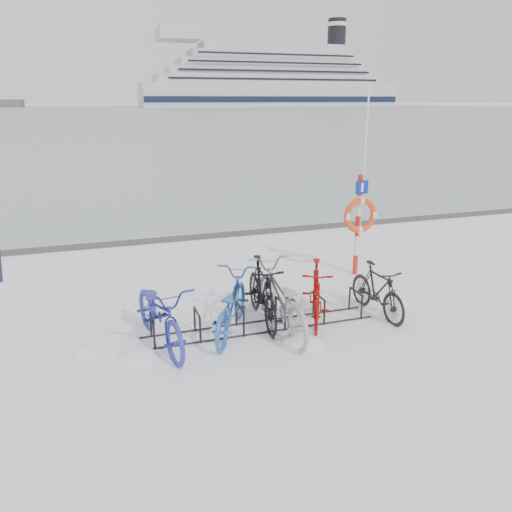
# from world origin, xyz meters

# --- Properties ---
(ground) EXTENTS (900.00, 900.00, 0.00)m
(ground) POSITION_xyz_m (0.00, 0.00, 0.00)
(ground) COLOR white
(ground) RESTS_ON ground
(ice_sheet) EXTENTS (400.00, 298.00, 0.02)m
(ice_sheet) POSITION_xyz_m (0.00, 155.00, 0.01)
(ice_sheet) COLOR #AAB9C0
(ice_sheet) RESTS_ON ground
(quay_edge) EXTENTS (400.00, 0.25, 0.10)m
(quay_edge) POSITION_xyz_m (0.00, 5.90, 0.05)
(quay_edge) COLOR #3F3F42
(quay_edge) RESTS_ON ground
(bike_rack) EXTENTS (4.00, 0.48, 0.46)m
(bike_rack) POSITION_xyz_m (0.00, 0.00, 0.18)
(bike_rack) COLOR black
(bike_rack) RESTS_ON ground
(lifebuoy_station) EXTENTS (0.77, 0.22, 4.00)m
(lifebuoy_station) POSITION_xyz_m (2.87, 1.88, 1.34)
(lifebuoy_station) COLOR red
(lifebuoy_station) RESTS_ON ground
(cruise_ferry) EXTENTS (125.12, 23.63, 41.11)m
(cruise_ferry) POSITION_xyz_m (83.54, 232.98, 11.20)
(cruise_ferry) COLOR silver
(cruise_ferry) RESTS_ON ground
(bike_0) EXTENTS (1.11, 2.20, 1.10)m
(bike_0) POSITION_xyz_m (-1.67, -0.05, 0.55)
(bike_0) COLOR #2A309E
(bike_0) RESTS_ON ground
(bike_1) EXTENTS (1.53, 2.06, 1.03)m
(bike_1) POSITION_xyz_m (-0.51, 0.03, 0.52)
(bike_1) COLOR #2A5EAF
(bike_1) RESTS_ON ground
(bike_2) EXTENTS (0.69, 1.92, 1.13)m
(bike_2) POSITION_xyz_m (0.12, 0.27, 0.57)
(bike_2) COLOR black
(bike_2) RESTS_ON ground
(bike_3) EXTENTS (0.77, 2.20, 1.16)m
(bike_3) POSITION_xyz_m (0.30, -0.15, 0.58)
(bike_3) COLOR #94979B
(bike_3) RESTS_ON ground
(bike_4) EXTENTS (1.16, 1.82, 1.06)m
(bike_4) POSITION_xyz_m (1.02, 0.01, 0.53)
(bike_4) COLOR #9C0805
(bike_4) RESTS_ON ground
(bike_5) EXTENTS (0.56, 1.62, 0.96)m
(bike_5) POSITION_xyz_m (2.18, -0.08, 0.48)
(bike_5) COLOR black
(bike_5) RESTS_ON ground
(snow_drifts) EXTENTS (6.06, 2.16, 0.23)m
(snow_drifts) POSITION_xyz_m (-0.06, -0.20, 0.00)
(snow_drifts) COLOR white
(snow_drifts) RESTS_ON ground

